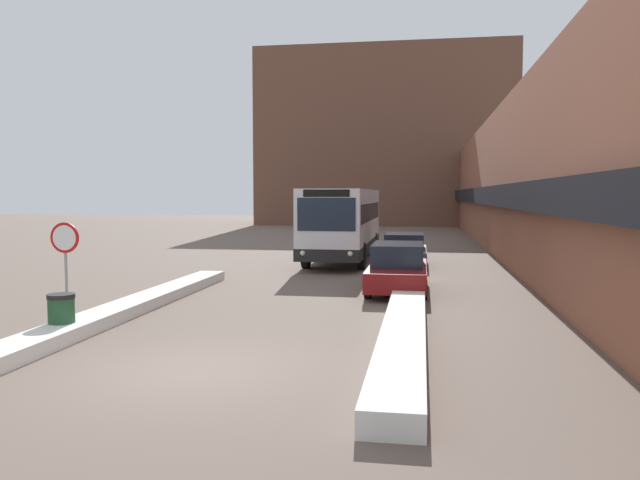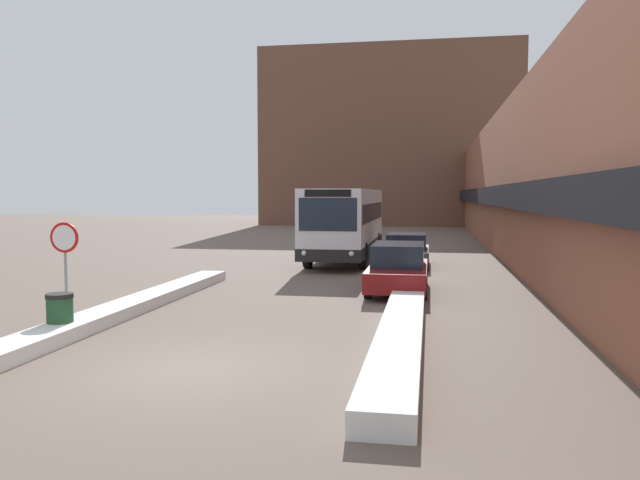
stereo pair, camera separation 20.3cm
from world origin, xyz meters
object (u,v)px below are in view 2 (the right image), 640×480
trash_bin (60,315)px  city_bus (346,222)px  stop_sign (65,249)px  parked_car_front (398,268)px  parked_car_back (407,250)px

trash_bin → city_bus: bearing=76.2°
stop_sign → trash_bin: 2.49m
trash_bin → stop_sign: bearing=118.7°
city_bus → parked_car_front: city_bus is taller
parked_car_front → trash_bin: (-6.97, -7.64, -0.28)m
parked_car_front → parked_car_back: 7.28m
parked_car_back → trash_bin: bearing=-115.0°
city_bus → parked_car_back: bearing=-30.5°
city_bus → stop_sign: (-5.10, -14.75, -0.07)m
stop_sign → parked_car_front: bearing=35.8°
stop_sign → parked_car_back: bearing=58.5°
city_bus → parked_car_front: bearing=-72.1°
parked_car_back → trash_bin: 16.47m
parked_car_front → parked_car_back: parked_car_front is taller
stop_sign → trash_bin: size_ratio=2.54×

